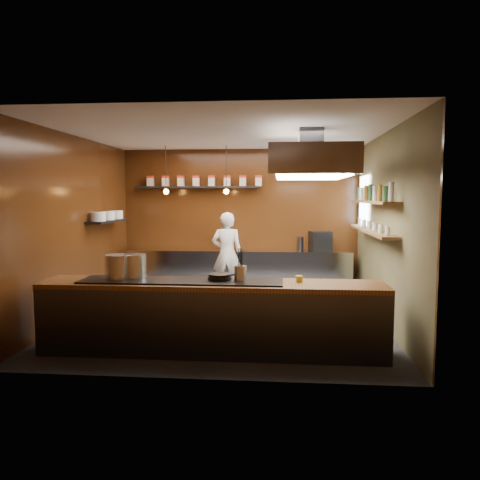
# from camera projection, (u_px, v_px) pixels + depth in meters

# --- Properties ---
(floor) EXTENTS (5.00, 5.00, 0.00)m
(floor) POSITION_uv_depth(u_px,v_px,m) (227.00, 320.00, 7.64)
(floor) COLOR black
(floor) RESTS_ON ground
(back_wall) EXTENTS (5.00, 0.00, 5.00)m
(back_wall) POSITION_uv_depth(u_px,v_px,m) (240.00, 220.00, 9.98)
(back_wall) COLOR #39170A
(back_wall) RESTS_ON ground
(left_wall) EXTENTS (0.00, 5.00, 5.00)m
(left_wall) POSITION_uv_depth(u_px,v_px,m) (76.00, 227.00, 7.71)
(left_wall) COLOR #39170A
(left_wall) RESTS_ON ground
(right_wall) EXTENTS (0.00, 5.00, 5.00)m
(right_wall) POSITION_uv_depth(u_px,v_px,m) (386.00, 229.00, 7.28)
(right_wall) COLOR brown
(right_wall) RESTS_ON ground
(ceiling) EXTENTS (5.00, 5.00, 0.00)m
(ceiling) POSITION_uv_depth(u_px,v_px,m) (226.00, 133.00, 7.36)
(ceiling) COLOR silver
(ceiling) RESTS_ON back_wall
(window_pane) EXTENTS (0.00, 1.00, 1.00)m
(window_pane) POSITION_uv_depth(u_px,v_px,m) (364.00, 202.00, 8.93)
(window_pane) COLOR white
(window_pane) RESTS_ON right_wall
(prep_counter) EXTENTS (4.60, 0.65, 0.90)m
(prep_counter) POSITION_uv_depth(u_px,v_px,m) (239.00, 271.00, 9.75)
(prep_counter) COLOR silver
(prep_counter) RESTS_ON floor
(pass_counter) EXTENTS (4.40, 0.72, 0.94)m
(pass_counter) POSITION_uv_depth(u_px,v_px,m) (212.00, 317.00, 6.01)
(pass_counter) COLOR #38383D
(pass_counter) RESTS_ON floor
(tin_shelf) EXTENTS (2.60, 0.26, 0.04)m
(tin_shelf) POSITION_uv_depth(u_px,v_px,m) (197.00, 187.00, 9.85)
(tin_shelf) COLOR black
(tin_shelf) RESTS_ON back_wall
(plate_shelf) EXTENTS (0.30, 1.40, 0.04)m
(plate_shelf) POSITION_uv_depth(u_px,v_px,m) (108.00, 221.00, 8.69)
(plate_shelf) COLOR black
(plate_shelf) RESTS_ON left_wall
(bottle_shelf_upper) EXTENTS (0.26, 2.80, 0.04)m
(bottle_shelf_upper) POSITION_uv_depth(u_px,v_px,m) (372.00, 202.00, 7.55)
(bottle_shelf_upper) COLOR olive
(bottle_shelf_upper) RESTS_ON right_wall
(bottle_shelf_lower) EXTENTS (0.26, 2.80, 0.04)m
(bottle_shelf_lower) POSITION_uv_depth(u_px,v_px,m) (371.00, 231.00, 7.60)
(bottle_shelf_lower) COLOR olive
(bottle_shelf_lower) RESTS_ON right_wall
(extractor_hood) EXTENTS (1.20, 2.00, 0.72)m
(extractor_hood) POSITION_uv_depth(u_px,v_px,m) (311.00, 163.00, 6.89)
(extractor_hood) COLOR #38383D
(extractor_hood) RESTS_ON ceiling
(pendant_left) EXTENTS (0.10, 0.10, 0.95)m
(pendant_left) POSITION_uv_depth(u_px,v_px,m) (166.00, 189.00, 9.24)
(pendant_left) COLOR black
(pendant_left) RESTS_ON ceiling
(pendant_right) EXTENTS (0.10, 0.10, 0.95)m
(pendant_right) POSITION_uv_depth(u_px,v_px,m) (226.00, 189.00, 9.14)
(pendant_right) COLOR black
(pendant_right) RESTS_ON ceiling
(storage_tins) EXTENTS (2.43, 0.13, 0.22)m
(storage_tins) POSITION_uv_depth(u_px,v_px,m) (204.00, 181.00, 9.82)
(storage_tins) COLOR beige
(storage_tins) RESTS_ON tin_shelf
(plate_stacks) EXTENTS (0.26, 1.16, 0.16)m
(plate_stacks) POSITION_uv_depth(u_px,v_px,m) (108.00, 216.00, 8.68)
(plate_stacks) COLOR white
(plate_stacks) RESTS_ON plate_shelf
(bottles) EXTENTS (0.06, 2.66, 0.24)m
(bottles) POSITION_uv_depth(u_px,v_px,m) (372.00, 193.00, 7.54)
(bottles) COLOR silver
(bottles) RESTS_ON bottle_shelf_upper
(wine_glasses) EXTENTS (0.07, 2.37, 0.13)m
(wine_glasses) POSITION_uv_depth(u_px,v_px,m) (372.00, 226.00, 7.59)
(wine_glasses) COLOR silver
(wine_glasses) RESTS_ON bottle_shelf_lower
(stockpot_large) EXTENTS (0.33, 0.33, 0.31)m
(stockpot_large) POSITION_uv_depth(u_px,v_px,m) (134.00, 266.00, 6.12)
(stockpot_large) COLOR silver
(stockpot_large) RESTS_ON pass_counter
(stockpot_small) EXTENTS (0.43, 0.43, 0.32)m
(stockpot_small) POSITION_uv_depth(u_px,v_px,m) (118.00, 267.00, 6.06)
(stockpot_small) COLOR #B1B4B9
(stockpot_small) RESTS_ON pass_counter
(utensil_crock) EXTENTS (0.20, 0.20, 0.20)m
(utensil_crock) POSITION_uv_depth(u_px,v_px,m) (240.00, 274.00, 5.90)
(utensil_crock) COLOR silver
(utensil_crock) RESTS_ON pass_counter
(frying_pan) EXTENTS (0.47, 0.31, 0.08)m
(frying_pan) POSITION_uv_depth(u_px,v_px,m) (220.00, 277.00, 6.02)
(frying_pan) COLOR black
(frying_pan) RESTS_ON pass_counter
(butter_jar) EXTENTS (0.10, 0.10, 0.08)m
(butter_jar) POSITION_uv_depth(u_px,v_px,m) (299.00, 279.00, 5.96)
(butter_jar) COLOR yellow
(butter_jar) RESTS_ON pass_counter
(espresso_machine) EXTENTS (0.48, 0.46, 0.39)m
(espresso_machine) POSITION_uv_depth(u_px,v_px,m) (320.00, 241.00, 9.55)
(espresso_machine) COLOR black
(espresso_machine) RESTS_ON prep_counter
(chef) EXTENTS (0.63, 0.42, 1.70)m
(chef) POSITION_uv_depth(u_px,v_px,m) (227.00, 254.00, 9.41)
(chef) COLOR white
(chef) RESTS_ON floor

